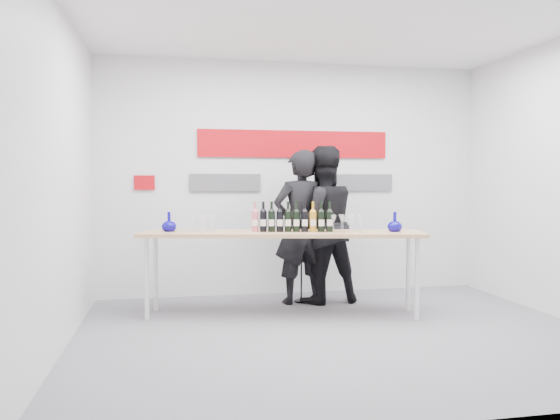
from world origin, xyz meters
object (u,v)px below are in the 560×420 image
Objects in this scene: presenter_left at (300,227)px; mic_stand at (301,265)px; tasting_table at (282,238)px; presenter_right at (321,225)px.

mic_stand is at bearing -129.05° from presenter_left.
tasting_table is 1.65× the size of presenter_right.
tasting_table is 0.82m from presenter_right.
mic_stand is at bearing 70.15° from tasting_table.
mic_stand is (0.36, 0.60, -0.40)m from tasting_table.
presenter_right is at bearing 170.31° from presenter_left.
presenter_right reaches higher than mic_stand.
tasting_table is at bearing 36.40° from presenter_right.
presenter_right is at bearing 53.95° from tasting_table.
presenter_left reaches higher than tasting_table.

